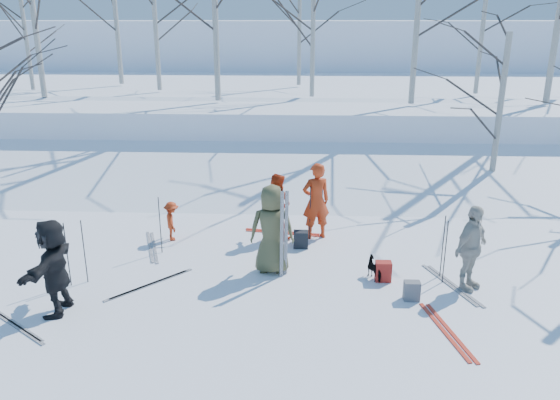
# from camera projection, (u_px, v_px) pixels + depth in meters

# --- Properties ---
(ground) EXTENTS (120.00, 120.00, 0.00)m
(ground) POSITION_uv_depth(u_px,v_px,m) (276.00, 284.00, 11.04)
(ground) COLOR white
(ground) RESTS_ON ground
(snow_ramp) EXTENTS (70.00, 9.49, 4.12)m
(snow_ramp) POSITION_uv_depth(u_px,v_px,m) (288.00, 180.00, 17.63)
(snow_ramp) COLOR white
(snow_ramp) RESTS_ON ground
(snow_plateau) EXTENTS (70.00, 18.00, 2.20)m
(snow_plateau) POSITION_uv_depth(u_px,v_px,m) (295.00, 107.00, 26.84)
(snow_plateau) COLOR white
(snow_plateau) RESTS_ON ground
(far_hill) EXTENTS (90.00, 30.00, 6.00)m
(far_hill) POSITION_uv_depth(u_px,v_px,m) (301.00, 58.00, 46.43)
(far_hill) COLOR white
(far_hill) RESTS_ON ground
(skier_olive_center) EXTENTS (0.94, 0.62, 1.90)m
(skier_olive_center) POSITION_uv_depth(u_px,v_px,m) (272.00, 229.00, 11.32)
(skier_olive_center) COLOR #48472B
(skier_olive_center) RESTS_ON ground
(skier_red_north) EXTENTS (0.79, 0.64, 1.89)m
(skier_red_north) POSITION_uv_depth(u_px,v_px,m) (316.00, 201.00, 13.11)
(skier_red_north) COLOR #B32F10
(skier_red_north) RESTS_ON ground
(skier_redor_behind) EXTENTS (0.98, 0.90, 1.62)m
(skier_redor_behind) POSITION_uv_depth(u_px,v_px,m) (277.00, 206.00, 13.16)
(skier_redor_behind) COLOR #B42D0D
(skier_redor_behind) RESTS_ON ground
(skier_red_seated) EXTENTS (0.54, 0.70, 0.96)m
(skier_red_seated) POSITION_uv_depth(u_px,v_px,m) (172.00, 221.00, 13.12)
(skier_red_seated) COLOR #B32F10
(skier_red_seated) RESTS_ON ground
(skier_cream_east) EXTENTS (1.03, 1.01, 1.73)m
(skier_cream_east) POSITION_uv_depth(u_px,v_px,m) (471.00, 248.00, 10.61)
(skier_cream_east) COLOR beige
(skier_cream_east) RESTS_ON ground
(skier_grey_west) EXTENTS (0.56, 1.67, 1.80)m
(skier_grey_west) POSITION_uv_depth(u_px,v_px,m) (54.00, 267.00, 9.73)
(skier_grey_west) COLOR black
(skier_grey_west) RESTS_ON ground
(dog) EXTENTS (0.47, 0.59, 0.45)m
(dog) POSITION_uv_depth(u_px,v_px,m) (375.00, 268.00, 11.22)
(dog) COLOR black
(dog) RESTS_ON ground
(upright_ski_left) EXTENTS (0.10, 0.17, 1.90)m
(upright_ski_left) POSITION_uv_depth(u_px,v_px,m) (282.00, 235.00, 11.03)
(upright_ski_left) COLOR silver
(upright_ski_left) RESTS_ON ground
(upright_ski_right) EXTENTS (0.11, 0.23, 1.89)m
(upright_ski_right) POSITION_uv_depth(u_px,v_px,m) (286.00, 234.00, 11.09)
(upright_ski_right) COLOR silver
(upright_ski_right) RESTS_ON ground
(ski_pair_a) EXTENTS (1.44, 2.03, 0.02)m
(ski_pair_a) POSITION_uv_depth(u_px,v_px,m) (452.00, 285.00, 10.99)
(ski_pair_a) COLOR silver
(ski_pair_a) RESTS_ON ground
(ski_pair_b) EXTENTS (0.98, 1.98, 0.02)m
(ski_pair_b) POSITION_uv_depth(u_px,v_px,m) (447.00, 331.00, 9.36)
(ski_pair_b) COLOR red
(ski_pair_b) RESTS_ON ground
(ski_pair_c) EXTENTS (2.09, 2.10, 0.02)m
(ski_pair_c) POSITION_uv_depth(u_px,v_px,m) (150.00, 284.00, 11.00)
(ski_pair_c) COLOR silver
(ski_pair_c) RESTS_ON ground
(ski_pair_d) EXTENTS (2.00, 2.09, 0.02)m
(ski_pair_d) POSITION_uv_depth(u_px,v_px,m) (14.00, 324.00, 9.57)
(ski_pair_d) COLOR silver
(ski_pair_d) RESTS_ON ground
(ski_pair_e) EXTENTS (0.79, 1.96, 0.02)m
(ski_pair_e) POSITION_uv_depth(u_px,v_px,m) (283.00, 232.00, 13.69)
(ski_pair_e) COLOR red
(ski_pair_e) RESTS_ON ground
(ski_pair_f) EXTENTS (1.36, 2.02, 0.02)m
(ski_pair_f) POSITION_uv_depth(u_px,v_px,m) (152.00, 247.00, 12.82)
(ski_pair_f) COLOR silver
(ski_pair_f) RESTS_ON ground
(ski_pole_a) EXTENTS (0.02, 0.02, 1.34)m
(ski_pole_a) POSITION_uv_depth(u_px,v_px,m) (84.00, 252.00, 10.93)
(ski_pole_a) COLOR black
(ski_pole_a) RESTS_ON ground
(ski_pole_b) EXTENTS (0.02, 0.02, 1.34)m
(ski_pole_b) POSITION_uv_depth(u_px,v_px,m) (67.00, 255.00, 10.78)
(ski_pole_b) COLOR black
(ski_pole_b) RESTS_ON ground
(ski_pole_c) EXTENTS (0.02, 0.02, 1.34)m
(ski_pole_c) POSITION_uv_depth(u_px,v_px,m) (443.00, 246.00, 11.18)
(ski_pole_c) COLOR black
(ski_pole_c) RESTS_ON ground
(ski_pole_d) EXTENTS (0.02, 0.02, 1.34)m
(ski_pole_d) POSITION_uv_depth(u_px,v_px,m) (322.00, 210.00, 13.35)
(ski_pole_d) COLOR black
(ski_pole_d) RESTS_ON ground
(ski_pole_e) EXTENTS (0.02, 0.02, 1.34)m
(ski_pole_e) POSITION_uv_depth(u_px,v_px,m) (310.00, 213.00, 13.09)
(ski_pole_e) COLOR black
(ski_pole_e) RESTS_ON ground
(ski_pole_f) EXTENTS (0.02, 0.02, 1.34)m
(ski_pole_f) POSITION_uv_depth(u_px,v_px,m) (160.00, 225.00, 12.33)
(ski_pole_f) COLOR black
(ski_pole_f) RESTS_ON ground
(ski_pole_g) EXTENTS (0.02, 0.02, 1.34)m
(ski_pole_g) POSITION_uv_depth(u_px,v_px,m) (445.00, 252.00, 10.90)
(ski_pole_g) COLOR black
(ski_pole_g) RESTS_ON ground
(backpack_red) EXTENTS (0.32, 0.22, 0.42)m
(backpack_red) POSITION_uv_depth(u_px,v_px,m) (383.00, 271.00, 11.12)
(backpack_red) COLOR maroon
(backpack_red) RESTS_ON ground
(backpack_grey) EXTENTS (0.30, 0.20, 0.38)m
(backpack_grey) POSITION_uv_depth(u_px,v_px,m) (412.00, 291.00, 10.37)
(backpack_grey) COLOR #56575D
(backpack_grey) RESTS_ON ground
(backpack_dark) EXTENTS (0.34, 0.24, 0.40)m
(backpack_dark) POSITION_uv_depth(u_px,v_px,m) (301.00, 239.00, 12.76)
(backpack_dark) COLOR black
(backpack_dark) RESTS_ON ground
(birch_plateau_a) EXTENTS (5.61, 5.61, 7.16)m
(birch_plateau_a) POSITION_uv_depth(u_px,v_px,m) (32.00, 0.00, 20.29)
(birch_plateau_a) COLOR silver
(birch_plateau_a) RESTS_ON snow_plateau
(birch_plateau_b) EXTENTS (5.21, 5.21, 6.59)m
(birch_plateau_b) POSITION_uv_depth(u_px,v_px,m) (418.00, 7.00, 18.74)
(birch_plateau_b) COLOR silver
(birch_plateau_b) RESTS_ON snow_plateau
(birch_plateau_c) EXTENTS (5.32, 5.32, 6.74)m
(birch_plateau_c) POSITION_uv_depth(u_px,v_px,m) (115.00, 8.00, 24.78)
(birch_plateau_c) COLOR silver
(birch_plateau_c) RESTS_ON snow_plateau
(birch_plateau_d) EXTENTS (4.28, 4.28, 5.26)m
(birch_plateau_d) POSITION_uv_depth(u_px,v_px,m) (299.00, 25.00, 24.54)
(birch_plateau_d) COLOR silver
(birch_plateau_d) RESTS_ON snow_plateau
(birch_plateau_e) EXTENTS (4.29, 4.29, 5.28)m
(birch_plateau_e) POSITION_uv_depth(u_px,v_px,m) (313.00, 26.00, 20.73)
(birch_plateau_e) COLOR silver
(birch_plateau_e) RESTS_ON snow_plateau
(birch_plateau_f) EXTENTS (4.60, 4.60, 5.72)m
(birch_plateau_f) POSITION_uv_depth(u_px,v_px,m) (155.00, 20.00, 22.63)
(birch_plateau_f) COLOR silver
(birch_plateau_f) RESTS_ON snow_plateau
(birch_plateau_h) EXTENTS (3.98, 3.98, 4.83)m
(birch_plateau_h) POSITION_uv_depth(u_px,v_px,m) (482.00, 32.00, 21.66)
(birch_plateau_h) COLOR silver
(birch_plateau_h) RESTS_ON snow_plateau
(birch_plateau_i) EXTENTS (3.69, 3.69, 4.42)m
(birch_plateau_i) POSITION_uv_depth(u_px,v_px,m) (26.00, 36.00, 22.93)
(birch_plateau_i) COLOR silver
(birch_plateau_i) RESTS_ON snow_plateau
(birch_plateau_k) EXTENTS (5.58, 5.58, 7.11)m
(birch_plateau_k) POSITION_uv_depth(u_px,v_px,m) (215.00, 0.00, 19.43)
(birch_plateau_k) COLOR silver
(birch_plateau_k) RESTS_ON snow_plateau
(birch_edge_e) EXTENTS (3.94, 3.94, 4.77)m
(birch_edge_e) POSITION_uv_depth(u_px,v_px,m) (499.00, 116.00, 16.12)
(birch_edge_e) COLOR silver
(birch_edge_e) RESTS_ON ground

